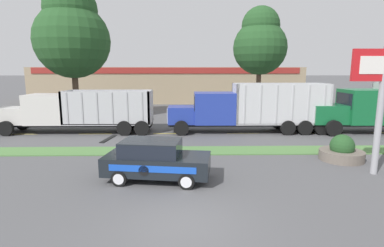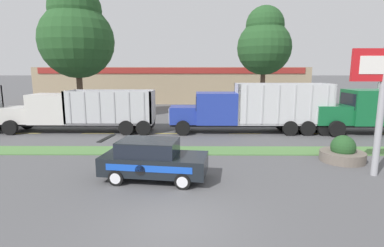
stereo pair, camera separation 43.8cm
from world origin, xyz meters
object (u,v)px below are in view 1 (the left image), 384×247
(dump_truck_mid, at_px, (63,113))
(dump_truck_far_right, at_px, (379,110))
(dump_truck_lead, at_px, (235,111))
(store_sign_post, at_px, (383,85))
(rally_car, at_px, (156,160))
(stone_planter, at_px, (342,151))

(dump_truck_mid, bearing_deg, dump_truck_far_right, -1.05)
(dump_truck_lead, distance_m, dump_truck_far_right, 10.55)
(dump_truck_far_right, xyz_separation_m, store_sign_post, (-5.84, -8.99, 2.28))
(rally_car, relative_size, store_sign_post, 0.83)
(dump_truck_far_right, bearing_deg, stone_planter, -132.09)
(dump_truck_mid, distance_m, dump_truck_far_right, 23.27)
(store_sign_post, bearing_deg, dump_truck_lead, 116.77)
(rally_car, distance_m, stone_planter, 9.64)
(dump_truck_far_right, height_order, rally_car, dump_truck_far_right)
(dump_truck_lead, relative_size, stone_planter, 5.38)
(dump_truck_lead, height_order, rally_car, dump_truck_lead)
(dump_truck_lead, bearing_deg, rally_car, -116.63)
(dump_truck_lead, height_order, dump_truck_far_right, dump_truck_far_right)
(dump_truck_lead, xyz_separation_m, rally_car, (-4.94, -9.86, -0.74))
(dump_truck_lead, xyz_separation_m, store_sign_post, (4.70, -9.32, 2.35))
(dump_truck_mid, relative_size, stone_planter, 5.24)
(dump_truck_far_right, bearing_deg, rally_car, -148.41)
(rally_car, bearing_deg, dump_truck_lead, 63.37)
(rally_car, bearing_deg, stone_planter, 15.87)
(dump_truck_far_right, height_order, stone_planter, dump_truck_far_right)
(dump_truck_far_right, bearing_deg, dump_truck_mid, 178.95)
(dump_truck_far_right, bearing_deg, store_sign_post, -123.03)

